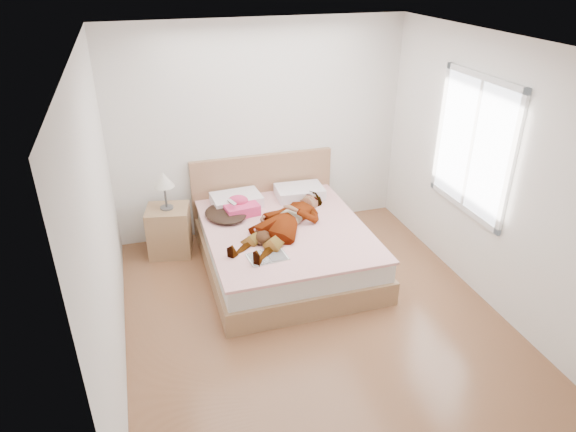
# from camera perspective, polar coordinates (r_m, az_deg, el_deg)

# --- Properties ---
(ground) EXTENTS (4.00, 4.00, 0.00)m
(ground) POSITION_cam_1_polar(r_m,az_deg,el_deg) (5.22, 2.77, -10.99)
(ground) COLOR #53301A
(ground) RESTS_ON ground
(woman) EXTENTS (1.61, 1.60, 0.23)m
(woman) POSITION_cam_1_polar(r_m,az_deg,el_deg) (5.63, -0.42, -0.29)
(woman) COLOR white
(woman) RESTS_ON bed
(hair) EXTENTS (0.59, 0.66, 0.08)m
(hair) POSITION_cam_1_polar(r_m,az_deg,el_deg) (5.94, -6.93, 0.28)
(hair) COLOR black
(hair) RESTS_ON bed
(phone) EXTENTS (0.11, 0.11, 0.06)m
(phone) POSITION_cam_1_polar(r_m,az_deg,el_deg) (5.84, -6.25, 1.54)
(phone) COLOR silver
(phone) RESTS_ON bed
(room_shell) EXTENTS (4.00, 4.00, 4.00)m
(room_shell) POSITION_cam_1_polar(r_m,az_deg,el_deg) (5.51, 19.86, 7.37)
(room_shell) COLOR white
(room_shell) RESTS_ON ground
(bed) EXTENTS (1.80, 2.08, 1.00)m
(bed) POSITION_cam_1_polar(r_m,az_deg,el_deg) (5.88, -0.53, -2.89)
(bed) COLOR brown
(bed) RESTS_ON ground
(towel) EXTENTS (0.43, 0.37, 0.20)m
(towel) POSITION_cam_1_polar(r_m,az_deg,el_deg) (5.99, -5.35, 1.05)
(towel) COLOR #FA4379
(towel) RESTS_ON bed
(magazine) EXTENTS (0.41, 0.29, 0.02)m
(magazine) POSITION_cam_1_polar(r_m,az_deg,el_deg) (5.14, -2.32, -4.54)
(magazine) COLOR white
(magazine) RESTS_ON bed
(coffee_mug) EXTENTS (0.12, 0.10, 0.09)m
(coffee_mug) POSITION_cam_1_polar(r_m,az_deg,el_deg) (5.50, -0.30, -1.83)
(coffee_mug) COLOR white
(coffee_mug) RESTS_ON bed
(plush_toy) EXTENTS (0.18, 0.26, 0.14)m
(plush_toy) POSITION_cam_1_polar(r_m,az_deg,el_deg) (5.38, -2.82, -2.25)
(plush_toy) COLOR black
(plush_toy) RESTS_ON bed
(nightstand) EXTENTS (0.56, 0.51, 1.04)m
(nightstand) POSITION_cam_1_polar(r_m,az_deg,el_deg) (6.20, -13.07, -1.21)
(nightstand) COLOR olive
(nightstand) RESTS_ON ground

